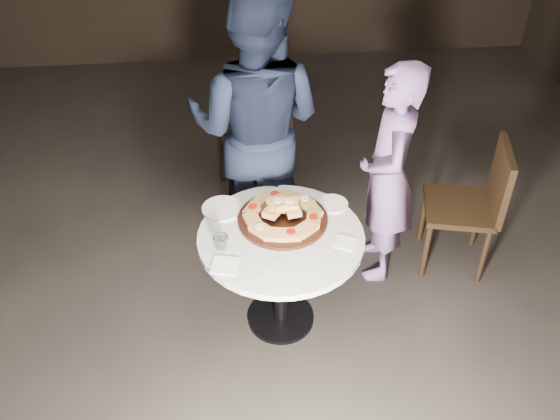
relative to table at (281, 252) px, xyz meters
name	(u,v)px	position (x,y,z in m)	size (l,w,h in m)	color
floor	(276,306)	(-0.02, 0.11, -0.54)	(7.00, 7.00, 0.00)	black
table	(281,252)	(0.00, 0.00, 0.00)	(1.08, 1.08, 0.67)	black
serving_board	(283,219)	(0.02, 0.12, 0.14)	(0.49, 0.49, 0.02)	black
focaccia_pile	(283,212)	(0.02, 0.12, 0.18)	(0.44, 0.43, 0.12)	#BB8848
plate_left	(222,208)	(-0.30, 0.25, 0.13)	(0.23, 0.23, 0.01)	white
plate_right	(333,204)	(0.32, 0.23, 0.13)	(0.17, 0.17, 0.01)	white
water_glass	(221,242)	(-0.32, -0.07, 0.16)	(0.08, 0.08, 0.07)	silver
napkin_near	(224,265)	(-0.31, -0.21, 0.13)	(0.13, 0.13, 0.01)	white
napkin_far	(345,243)	(0.33, -0.10, 0.13)	(0.11, 0.11, 0.01)	white
chair_far	(256,135)	(-0.05, 1.24, -0.02)	(0.54, 0.56, 0.91)	black
chair_right	(476,200)	(1.24, 0.39, -0.04)	(0.51, 0.50, 0.88)	black
diner_navy	(256,127)	(-0.08, 0.73, 0.35)	(0.87, 0.68, 1.80)	black
diner_teal	(388,176)	(0.67, 0.41, 0.17)	(0.52, 0.34, 1.43)	#7D64A1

